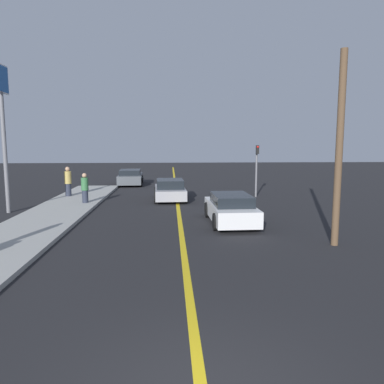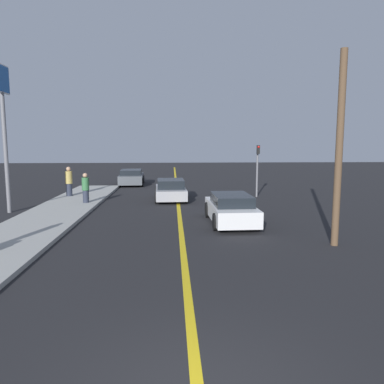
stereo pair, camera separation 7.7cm
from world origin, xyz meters
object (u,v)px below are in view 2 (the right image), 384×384
car_ahead_center (171,190)px  pedestrian_by_sign (69,181)px  pedestrian_far_standing (86,188)px  car_far_distant (131,177)px  roadside_sign (3,105)px  utility_pole (339,150)px  car_near_right_lane (231,209)px  traffic_light (257,165)px

car_ahead_center → pedestrian_by_sign: pedestrian_by_sign is taller
pedestrian_far_standing → pedestrian_by_sign: pedestrian_by_sign is taller
car_far_distant → roadside_sign: size_ratio=0.60×
car_far_distant → utility_pole: 21.00m
car_near_right_lane → roadside_sign: size_ratio=0.61×
pedestrian_far_standing → roadside_sign: (-3.36, -2.01, 4.31)m
car_far_distant → pedestrian_by_sign: (-3.12, -7.33, 0.43)m
traffic_light → roadside_sign: (-13.66, -4.65, 3.20)m
car_near_right_lane → car_far_distant: (-5.90, 15.15, -0.01)m
car_ahead_center → pedestrian_by_sign: (-6.38, 1.05, 0.45)m
pedestrian_far_standing → utility_pole: 13.80m
car_ahead_center → utility_pole: 12.17m
car_near_right_lane → roadside_sign: 12.10m
pedestrian_by_sign → car_near_right_lane: bearing=-40.9°
utility_pole → traffic_light: bearing=90.5°
pedestrian_by_sign → roadside_sign: roadside_sign is taller
pedestrian_far_standing → roadside_sign: size_ratio=0.23×
car_near_right_lane → car_ahead_center: bearing=109.9°
car_ahead_center → pedestrian_far_standing: (-4.74, -1.67, 0.36)m
traffic_light → utility_pole: (0.10, -11.43, 1.17)m
traffic_light → car_ahead_center: bearing=-170.0°
utility_pole → car_near_right_lane: bearing=129.4°
car_near_right_lane → car_far_distant: size_ratio=1.00×
car_far_distant → pedestrian_by_sign: pedestrian_by_sign is taller
car_ahead_center → traffic_light: bearing=7.7°
traffic_light → utility_pole: 11.49m
car_ahead_center → car_far_distant: size_ratio=0.94×
car_ahead_center → traffic_light: 5.83m
car_ahead_center → traffic_light: traffic_light is taller
car_ahead_center → pedestrian_by_sign: bearing=168.4°
pedestrian_far_standing → roadside_sign: bearing=-149.1°
pedestrian_far_standing → traffic_light: bearing=14.4°
car_ahead_center → utility_pole: bearing=-63.8°
car_near_right_lane → traffic_light: bearing=67.9°
car_far_distant → traffic_light: traffic_light is taller
traffic_light → car_near_right_lane: bearing=-110.7°
car_ahead_center → pedestrian_far_standing: bearing=-162.9°
car_far_distant → roadside_sign: 13.80m
car_near_right_lane → pedestrian_far_standing: (-7.37, 5.11, 0.33)m
car_near_right_lane → pedestrian_by_sign: size_ratio=2.38×
pedestrian_far_standing → traffic_light: size_ratio=0.50×
car_near_right_lane → pedestrian_far_standing: size_ratio=2.64×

